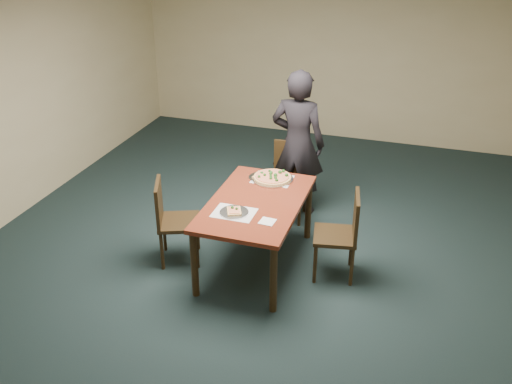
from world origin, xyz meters
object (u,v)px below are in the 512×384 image
(diner, at_px, (298,144))
(slice_plate_near, at_px, (234,212))
(chair_right, at_px, (343,231))
(slice_plate_far, at_px, (261,177))
(dining_table, at_px, (256,209))
(chair_far, at_px, (289,175))
(pizza_pan, at_px, (273,177))
(chair_left, at_px, (171,217))

(diner, bearing_deg, slice_plate_near, 84.66)
(chair_right, relative_size, slice_plate_far, 3.25)
(dining_table, relative_size, chair_far, 1.65)
(pizza_pan, relative_size, slice_plate_far, 1.60)
(dining_table, distance_m, slice_plate_far, 0.55)
(slice_plate_near, xyz_separation_m, slice_plate_far, (0.01, 0.83, -0.00))
(chair_right, bearing_deg, chair_left, -91.37)
(chair_right, xyz_separation_m, diner, (-0.78, 1.20, 0.37))
(slice_plate_far, bearing_deg, pizza_pan, -0.21)
(chair_right, distance_m, pizza_pan, 1.00)
(chair_left, distance_m, slice_plate_near, 0.79)
(chair_far, bearing_deg, slice_plate_near, -100.33)
(diner, xyz_separation_m, slice_plate_near, (-0.22, -1.58, -0.12))
(chair_far, relative_size, pizza_pan, 2.03)
(chair_right, bearing_deg, slice_plate_far, -124.38)
(dining_table, bearing_deg, pizza_pan, 88.35)
(chair_right, bearing_deg, pizza_pan, -127.37)
(pizza_pan, relative_size, slice_plate_near, 1.60)
(pizza_pan, xyz_separation_m, slice_plate_far, (-0.13, 0.00, -0.01))
(chair_far, bearing_deg, chair_right, -55.92)
(diner, xyz_separation_m, slice_plate_far, (-0.21, -0.75, -0.12))
(slice_plate_near, bearing_deg, dining_table, 67.28)
(dining_table, relative_size, slice_plate_far, 5.36)
(diner, height_order, slice_plate_far, diner)
(dining_table, bearing_deg, slice_plate_near, -112.72)
(pizza_pan, bearing_deg, chair_right, -27.12)
(chair_right, distance_m, diner, 1.48)
(slice_plate_far, bearing_deg, slice_plate_near, -91.01)
(chair_left, height_order, slice_plate_near, chair_left)
(chair_far, height_order, slice_plate_near, chair_far)
(dining_table, distance_m, chair_far, 1.17)
(chair_left, bearing_deg, slice_plate_far, -68.60)
(dining_table, relative_size, diner, 0.85)
(diner, distance_m, slice_plate_far, 0.79)
(chair_far, relative_size, slice_plate_far, 3.25)
(chair_far, distance_m, chair_left, 1.62)
(dining_table, distance_m, diner, 1.31)
(chair_far, distance_m, diner, 0.39)
(chair_right, bearing_deg, slice_plate_near, -79.24)
(dining_table, xyz_separation_m, chair_left, (-0.86, -0.18, -0.14))
(dining_table, height_order, diner, diner)
(dining_table, distance_m, chair_right, 0.90)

